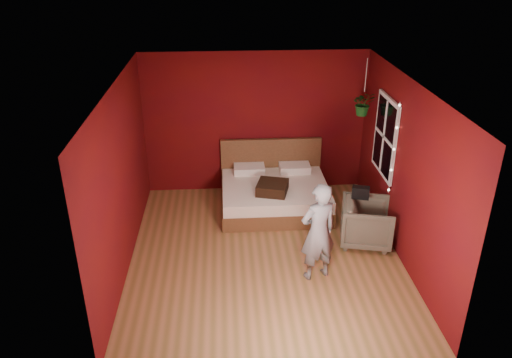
# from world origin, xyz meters

# --- Properties ---
(floor) EXTENTS (4.50, 4.50, 0.00)m
(floor) POSITION_xyz_m (0.00, 0.00, 0.00)
(floor) COLOR #96603C
(floor) RESTS_ON ground
(room_walls) EXTENTS (4.04, 4.54, 2.62)m
(room_walls) POSITION_xyz_m (0.00, 0.00, 1.68)
(room_walls) COLOR #5C0D09
(room_walls) RESTS_ON ground
(window) EXTENTS (0.05, 0.97, 1.27)m
(window) POSITION_xyz_m (1.97, 0.90, 1.50)
(window) COLOR white
(window) RESTS_ON room_walls
(fairy_lights) EXTENTS (0.04, 0.04, 1.45)m
(fairy_lights) POSITION_xyz_m (1.94, 0.38, 1.50)
(fairy_lights) COLOR silver
(fairy_lights) RESTS_ON room_walls
(bed) EXTENTS (1.85, 1.58, 1.02)m
(bed) POSITION_xyz_m (0.29, 1.50, 0.27)
(bed) COLOR brown
(bed) RESTS_ON ground
(person) EXTENTS (0.61, 0.50, 1.45)m
(person) POSITION_xyz_m (0.67, -0.61, 0.72)
(person) COLOR slate
(person) RESTS_ON ground
(armchair) EXTENTS (0.92, 0.91, 0.70)m
(armchair) POSITION_xyz_m (1.60, 0.21, 0.35)
(armchair) COLOR #5A5847
(armchair) RESTS_ON ground
(handbag) EXTENTS (0.29, 0.20, 0.19)m
(handbag) POSITION_xyz_m (1.50, 0.37, 0.80)
(handbag) COLOR black
(handbag) RESTS_ON armchair
(throw_pillow) EXTENTS (0.60, 0.60, 0.17)m
(throw_pillow) POSITION_xyz_m (0.22, 1.12, 0.55)
(throw_pillow) COLOR black
(throw_pillow) RESTS_ON bed
(hanging_plant) EXTENTS (0.37, 0.32, 0.95)m
(hanging_plant) POSITION_xyz_m (1.75, 1.53, 1.85)
(hanging_plant) COLOR silver
(hanging_plant) RESTS_ON room_walls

